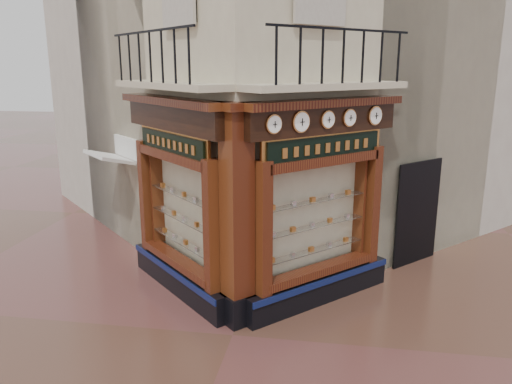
% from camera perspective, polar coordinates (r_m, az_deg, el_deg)
% --- Properties ---
extents(ground, '(80.00, 80.00, 0.00)m').
position_cam_1_polar(ground, '(9.04, -2.70, -16.03)').
color(ground, '#523226').
rests_on(ground, ground).
extents(main_building, '(11.31, 11.31, 12.00)m').
position_cam_1_polar(main_building, '(13.97, 2.43, 20.16)').
color(main_building, beige).
rests_on(main_building, ground).
extents(neighbour_left, '(11.31, 11.31, 11.00)m').
position_cam_1_polar(neighbour_left, '(16.81, -5.37, 17.40)').
color(neighbour_left, beige).
rests_on(neighbour_left, ground).
extents(neighbour_right, '(11.31, 11.31, 11.00)m').
position_cam_1_polar(neighbour_right, '(16.32, 12.56, 17.23)').
color(neighbour_right, beige).
rests_on(neighbour_right, ground).
extents(shopfront_left, '(2.86, 2.86, 3.98)m').
position_cam_1_polar(shopfront_left, '(10.03, -8.90, -0.83)').
color(shopfront_left, black).
rests_on(shopfront_left, ground).
extents(shopfront_right, '(2.86, 2.86, 3.98)m').
position_cam_1_polar(shopfront_right, '(9.56, 7.37, -1.52)').
color(shopfront_right, black).
rests_on(shopfront_right, ground).
extents(corner_pilaster, '(0.85, 0.85, 3.98)m').
position_cam_1_polar(corner_pilaster, '(8.70, -2.18, -3.21)').
color(corner_pilaster, black).
rests_on(corner_pilaster, ground).
extents(balcony, '(5.94, 2.97, 1.03)m').
position_cam_1_polar(balcony, '(9.27, -1.11, 12.15)').
color(balcony, beige).
rests_on(balcony, ground).
extents(clock_a, '(0.26, 0.26, 0.32)m').
position_cam_1_polar(clock_a, '(8.28, 2.04, 7.75)').
color(clock_a, '#C17B40').
rests_on(clock_a, ground).
extents(clock_b, '(0.30, 0.30, 0.38)m').
position_cam_1_polar(clock_b, '(8.65, 5.17, 7.98)').
color(clock_b, '#C17B40').
rests_on(clock_b, ground).
extents(clock_c, '(0.27, 0.27, 0.33)m').
position_cam_1_polar(clock_c, '(9.08, 8.21, 8.19)').
color(clock_c, '#C17B40').
rests_on(clock_c, ground).
extents(clock_d, '(0.27, 0.27, 0.33)m').
position_cam_1_polar(clock_d, '(9.47, 10.63, 8.33)').
color(clock_d, '#C17B40').
rests_on(clock_d, ground).
extents(clock_e, '(0.30, 0.30, 0.37)m').
position_cam_1_polar(clock_e, '(9.99, 13.45, 8.49)').
color(clock_e, '#C17B40').
rests_on(clock_e, ground).
extents(awning, '(1.57, 1.57, 0.28)m').
position_cam_1_polar(awning, '(13.21, -15.70, -6.50)').
color(awning, silver).
rests_on(awning, ground).
extents(signboard_left, '(1.98, 1.98, 0.53)m').
position_cam_1_polar(signboard_left, '(9.77, -9.56, 5.48)').
color(signboard_left, '#CA813B').
rests_on(signboard_left, ground).
extents(signboard_right, '(2.11, 2.11, 0.57)m').
position_cam_1_polar(signboard_right, '(9.27, 7.92, 5.08)').
color(signboard_right, '#CA813B').
rests_on(signboard_right, ground).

